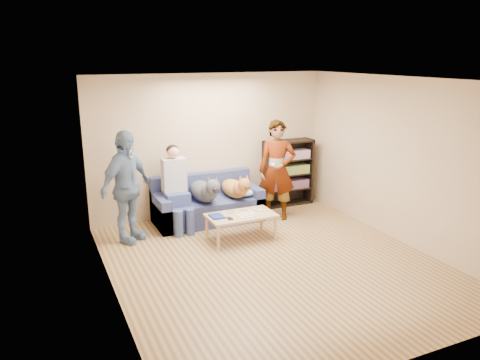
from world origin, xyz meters
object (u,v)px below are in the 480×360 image
dog_tan (236,188)px  bookshelf (288,171)px  camera_silver (231,212)px  notebook_blue (217,216)px  coffee_table (241,217)px  person_standing_left (126,187)px  dog_gray (205,191)px  person_seated (176,185)px  person_standing_right (277,170)px  sofa (207,205)px

dog_tan → bookshelf: (1.32, 0.45, 0.07)m
camera_silver → bookshelf: (1.73, 1.17, 0.23)m
notebook_blue → coffee_table: (0.40, -0.05, -0.06)m
person_standing_left → dog_tan: bearing=-33.3°
person_standing_left → dog_gray: person_standing_left is taller
dog_tan → coffee_table: size_ratio=1.03×
person_seated → person_standing_right: bearing=-8.7°
dog_tan → bookshelf: size_ratio=0.88×
notebook_blue → person_seated: bearing=114.0°
dog_tan → dog_gray: bearing=179.5°
person_standing_right → dog_gray: bearing=-156.6°
notebook_blue → camera_silver: bearing=14.0°
person_seated → coffee_table: size_ratio=1.34×
coffee_table → bookshelf: 2.09m
person_seated → person_standing_left: bearing=-163.8°
person_standing_right → camera_silver: person_standing_right is taller
sofa → person_seated: 0.79m
person_seated → bookshelf: (2.40, 0.36, -0.09)m
camera_silver → dog_gray: dog_gray is taller
person_seated → dog_gray: size_ratio=1.18×
sofa → person_seated: bearing=-168.1°
dog_tan → coffee_table: dog_tan is taller
person_seated → bookshelf: bearing=8.5°
dog_gray → sofa: bearing=62.2°
coffee_table → bookshelf: bearing=38.9°
coffee_table → notebook_blue: bearing=172.9°
dog_tan → coffee_table: 0.93m
sofa → bookshelf: bookshelf is taller
person_standing_right → camera_silver: 1.33m
dog_gray → dog_tan: 0.59m
person_standing_right → notebook_blue: 1.61m
sofa → dog_gray: bearing=-117.8°
bookshelf → person_standing_left: bearing=-169.3°
person_standing_left → notebook_blue: (1.28, -0.63, -0.47)m
bookshelf → person_seated: bearing=-171.5°
sofa → dog_tan: 0.62m
person_standing_left → sofa: person_standing_left is taller
notebook_blue → person_standing_left: bearing=153.9°
person_standing_left → dog_tan: size_ratio=1.58×
camera_silver → sofa: size_ratio=0.06×
camera_silver → dog_gray: size_ratio=0.09×
person_standing_left → person_seated: 0.93m
camera_silver → bookshelf: bearing=34.2°
person_standing_left → notebook_blue: person_standing_left is taller
dog_gray → person_seated: bearing=170.8°
notebook_blue → bookshelf: 2.37m
person_standing_left → camera_silver: 1.72m
person_seated → bookshelf: person_seated is taller
person_standing_right → sofa: 1.42m
notebook_blue → sofa: 1.04m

